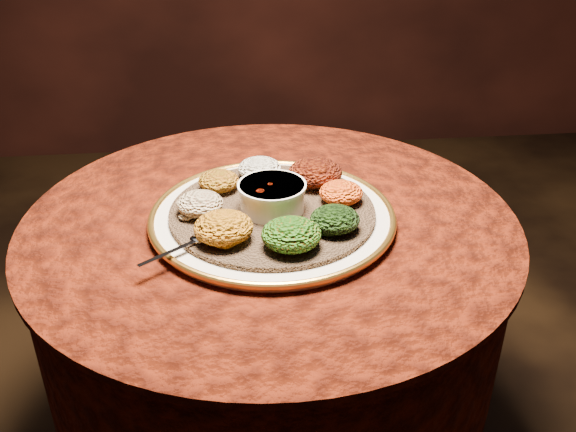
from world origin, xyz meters
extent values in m
cylinder|color=black|center=(0.00, 0.00, 0.34)|extent=(0.12, 0.12, 0.68)
cylinder|color=black|center=(0.00, 0.00, 0.70)|extent=(0.80, 0.80, 0.04)
cylinder|color=#471206|center=(0.00, 0.00, 0.56)|extent=(0.93, 0.93, 0.34)
cylinder|color=#471206|center=(0.00, 0.00, 0.73)|extent=(0.96, 0.96, 0.01)
cylinder|color=silver|center=(0.00, -0.02, 0.74)|extent=(0.56, 0.56, 0.02)
torus|color=gold|center=(0.00, -0.02, 0.75)|extent=(0.47, 0.47, 0.01)
cylinder|color=brown|center=(0.00, -0.02, 0.76)|extent=(0.45, 0.45, 0.01)
cylinder|color=white|center=(0.00, -0.02, 0.79)|extent=(0.12, 0.12, 0.05)
cylinder|color=white|center=(0.00, -0.02, 0.81)|extent=(0.13, 0.13, 0.01)
cylinder|color=#560C04|center=(0.00, -0.02, 0.81)|extent=(0.10, 0.10, 0.01)
ellipsoid|color=silver|center=(-0.13, -0.12, 0.77)|extent=(0.04, 0.03, 0.01)
cube|color=silver|center=(-0.18, -0.16, 0.77)|extent=(0.10, 0.07, 0.00)
ellipsoid|color=silver|center=(-0.01, 0.12, 0.78)|extent=(0.09, 0.09, 0.04)
ellipsoid|color=black|center=(0.10, 0.08, 0.79)|extent=(0.11, 0.10, 0.05)
ellipsoid|color=#C48510|center=(0.14, 0.00, 0.78)|extent=(0.08, 0.08, 0.04)
ellipsoid|color=black|center=(0.11, -0.10, 0.78)|extent=(0.09, 0.09, 0.04)
ellipsoid|color=#993809|center=(0.03, -0.15, 0.79)|extent=(0.10, 0.10, 0.05)
ellipsoid|color=#BA6610|center=(-0.09, -0.12, 0.79)|extent=(0.10, 0.10, 0.05)
ellipsoid|color=#720B06|center=(-0.13, -0.02, 0.78)|extent=(0.09, 0.08, 0.04)
ellipsoid|color=#945111|center=(-0.10, 0.07, 0.78)|extent=(0.08, 0.08, 0.04)
camera|label=1|loc=(-0.08, -1.07, 1.36)|focal=40.00mm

